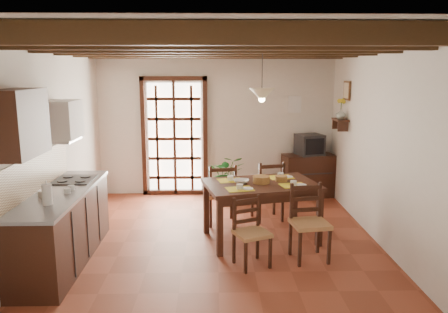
{
  "coord_description": "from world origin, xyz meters",
  "views": [
    {
      "loc": [
        -0.05,
        -5.85,
        2.39
      ],
      "look_at": [
        0.1,
        0.4,
        1.15
      ],
      "focal_mm": 35.0,
      "sensor_mm": 36.0,
      "label": 1
    }
  ],
  "objects_px": {
    "chair_near_left": "(251,245)",
    "chair_far_left": "(221,205)",
    "chair_far_right": "(267,201)",
    "pendant_lamp": "(262,93)",
    "chair_near_right": "(309,236)",
    "kitchen_counter": "(63,225)",
    "dining_table": "(261,190)",
    "crt_tv": "(309,145)",
    "potted_plant": "(227,172)",
    "sideboard": "(308,176)"
  },
  "relations": [
    {
      "from": "chair_near_left",
      "to": "chair_far_left",
      "type": "relative_size",
      "value": 0.88
    },
    {
      "from": "chair_far_right",
      "to": "pendant_lamp",
      "type": "xyz_separation_m",
      "value": [
        -0.2,
        -0.75,
        1.77
      ]
    },
    {
      "from": "chair_near_right",
      "to": "kitchen_counter",
      "type": "bearing_deg",
      "value": 170.78
    },
    {
      "from": "dining_table",
      "to": "chair_far_left",
      "type": "bearing_deg",
      "value": 116.11
    },
    {
      "from": "chair_far_left",
      "to": "pendant_lamp",
      "type": "bearing_deg",
      "value": 125.31
    },
    {
      "from": "dining_table",
      "to": "crt_tv",
      "type": "xyz_separation_m",
      "value": [
        1.14,
        2.15,
        0.28
      ]
    },
    {
      "from": "chair_far_left",
      "to": "crt_tv",
      "type": "height_order",
      "value": "crt_tv"
    },
    {
      "from": "chair_far_left",
      "to": "chair_near_right",
      "type": "bearing_deg",
      "value": 120.81
    },
    {
      "from": "pendant_lamp",
      "to": "chair_far_left",
      "type": "bearing_deg",
      "value": 133.31
    },
    {
      "from": "chair_far_right",
      "to": "pendant_lamp",
      "type": "height_order",
      "value": "pendant_lamp"
    },
    {
      "from": "chair_far_left",
      "to": "crt_tv",
      "type": "distance_m",
      "value": 2.35
    },
    {
      "from": "chair_near_right",
      "to": "potted_plant",
      "type": "relative_size",
      "value": 0.53
    },
    {
      "from": "chair_far_left",
      "to": "sideboard",
      "type": "relative_size",
      "value": 1.01
    },
    {
      "from": "dining_table",
      "to": "chair_near_right",
      "type": "bearing_deg",
      "value": -63.91
    },
    {
      "from": "chair_near_right",
      "to": "chair_far_left",
      "type": "relative_size",
      "value": 1.0
    },
    {
      "from": "sideboard",
      "to": "potted_plant",
      "type": "bearing_deg",
      "value": -177.38
    },
    {
      "from": "chair_near_left",
      "to": "dining_table",
      "type": "bearing_deg",
      "value": 53.34
    },
    {
      "from": "chair_far_right",
      "to": "chair_far_left",
      "type": "bearing_deg",
      "value": -0.89
    },
    {
      "from": "chair_near_right",
      "to": "chair_far_right",
      "type": "bearing_deg",
      "value": 93.78
    },
    {
      "from": "chair_near_right",
      "to": "pendant_lamp",
      "type": "relative_size",
      "value": 1.15
    },
    {
      "from": "dining_table",
      "to": "chair_far_left",
      "type": "distance_m",
      "value": 0.97
    },
    {
      "from": "kitchen_counter",
      "to": "crt_tv",
      "type": "height_order",
      "value": "kitchen_counter"
    },
    {
      "from": "chair_far_right",
      "to": "potted_plant",
      "type": "relative_size",
      "value": 0.54
    },
    {
      "from": "kitchen_counter",
      "to": "pendant_lamp",
      "type": "xyz_separation_m",
      "value": [
        2.57,
        0.77,
        1.6
      ]
    },
    {
      "from": "kitchen_counter",
      "to": "pendant_lamp",
      "type": "bearing_deg",
      "value": 16.64
    },
    {
      "from": "chair_far_left",
      "to": "sideboard",
      "type": "xyz_separation_m",
      "value": [
        1.69,
        1.48,
        0.11
      ]
    },
    {
      "from": "dining_table",
      "to": "sideboard",
      "type": "distance_m",
      "value": 2.46
    },
    {
      "from": "dining_table",
      "to": "chair_near_left",
      "type": "bearing_deg",
      "value": -116.13
    },
    {
      "from": "chair_far_right",
      "to": "crt_tv",
      "type": "bearing_deg",
      "value": -139.46
    },
    {
      "from": "dining_table",
      "to": "chair_far_right",
      "type": "height_order",
      "value": "chair_far_right"
    },
    {
      "from": "chair_near_right",
      "to": "pendant_lamp",
      "type": "bearing_deg",
      "value": 116.08
    },
    {
      "from": "potted_plant",
      "to": "crt_tv",
      "type": "bearing_deg",
      "value": 12.19
    },
    {
      "from": "crt_tv",
      "to": "sideboard",
      "type": "bearing_deg",
      "value": 73.91
    },
    {
      "from": "crt_tv",
      "to": "pendant_lamp",
      "type": "relative_size",
      "value": 0.66
    },
    {
      "from": "chair_near_left",
      "to": "chair_near_right",
      "type": "height_order",
      "value": "chair_near_right"
    },
    {
      "from": "kitchen_counter",
      "to": "crt_tv",
      "type": "bearing_deg",
      "value": 37.21
    },
    {
      "from": "chair_near_left",
      "to": "chair_near_right",
      "type": "distance_m",
      "value": 0.77
    },
    {
      "from": "potted_plant",
      "to": "pendant_lamp",
      "type": "height_order",
      "value": "pendant_lamp"
    },
    {
      "from": "kitchen_counter",
      "to": "chair_near_left",
      "type": "relative_size",
      "value": 2.64
    },
    {
      "from": "pendant_lamp",
      "to": "sideboard",
      "type": "bearing_deg",
      "value": 60.95
    },
    {
      "from": "chair_near_right",
      "to": "chair_far_right",
      "type": "distance_m",
      "value": 1.57
    },
    {
      "from": "chair_far_right",
      "to": "chair_near_right",
      "type": "bearing_deg",
      "value": 89.15
    },
    {
      "from": "crt_tv",
      "to": "potted_plant",
      "type": "height_order",
      "value": "potted_plant"
    },
    {
      "from": "crt_tv",
      "to": "chair_near_right",
      "type": "bearing_deg",
      "value": -117.93
    },
    {
      "from": "kitchen_counter",
      "to": "chair_far_right",
      "type": "relative_size",
      "value": 2.29
    },
    {
      "from": "chair_far_right",
      "to": "pendant_lamp",
      "type": "bearing_deg",
      "value": 61.37
    },
    {
      "from": "kitchen_counter",
      "to": "chair_far_right",
      "type": "bearing_deg",
      "value": 28.72
    },
    {
      "from": "kitchen_counter",
      "to": "chair_near_left",
      "type": "xyz_separation_m",
      "value": [
        2.37,
        -0.19,
        -0.21
      ]
    },
    {
      "from": "sideboard",
      "to": "kitchen_counter",
      "type": "bearing_deg",
      "value": -152.5
    },
    {
      "from": "chair_near_right",
      "to": "sideboard",
      "type": "relative_size",
      "value": 1.0
    }
  ]
}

